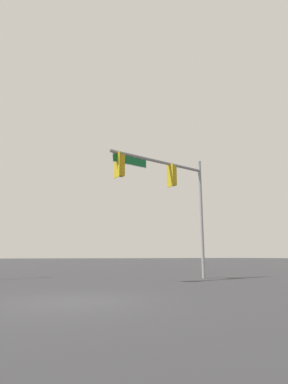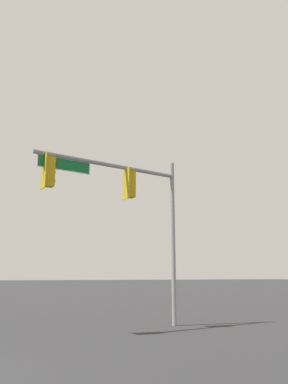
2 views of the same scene
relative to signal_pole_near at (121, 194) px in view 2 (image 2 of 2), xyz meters
The scene contains 1 object.
signal_pole_near is the anchor object (origin of this frame).
Camera 2 is at (-0.88, 8.44, 1.96)m, focal length 35.00 mm.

